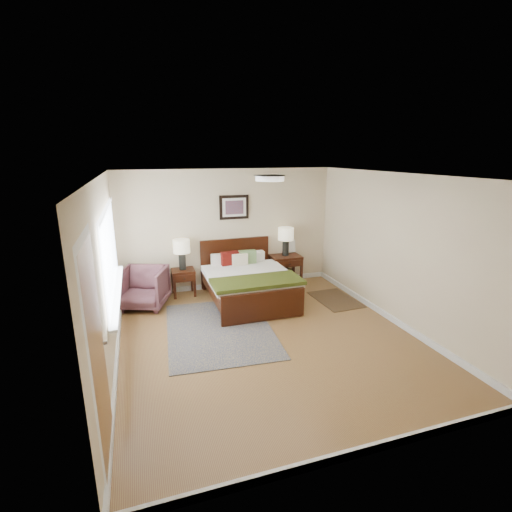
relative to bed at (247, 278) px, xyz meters
name	(u,v)px	position (x,y,z in m)	size (l,w,h in m)	color
floor	(268,338)	(-0.12, -1.55, -0.48)	(5.00, 5.00, 0.00)	olive
back_wall	(228,230)	(-0.12, 0.95, 0.77)	(4.50, 0.04, 2.50)	beige
front_wall	(368,339)	(-0.12, -4.05, 0.77)	(4.50, 0.04, 2.50)	beige
left_wall	(106,277)	(-2.37, -1.55, 0.77)	(0.04, 5.00, 2.50)	beige
right_wall	(396,250)	(2.13, -1.55, 0.77)	(0.04, 5.00, 2.50)	beige
ceiling	(270,175)	(-0.12, -1.55, 2.02)	(4.50, 5.00, 0.02)	white
window	(112,254)	(-2.32, -0.85, 0.89)	(0.11, 2.72, 1.32)	silver
door	(98,356)	(-2.35, -3.30, 0.59)	(0.06, 1.00, 2.18)	silver
ceil_fixture	(270,178)	(-0.12, -1.55, 1.98)	(0.44, 0.44, 0.08)	white
bed	(247,278)	(0.00, 0.00, 0.00)	(1.61, 1.93, 1.04)	#331207
wall_art	(234,207)	(0.00, 0.92, 1.24)	(0.62, 0.05, 0.50)	black
nightstand_left	(183,276)	(-1.14, 0.70, -0.06)	(0.45, 0.41, 0.54)	#331207
nightstand_right	(285,267)	(1.09, 0.71, -0.10)	(0.65, 0.49, 0.64)	#331207
lamp_left	(182,249)	(-1.14, 0.72, 0.48)	(0.33, 0.33, 0.61)	black
lamp_right	(286,236)	(1.09, 0.72, 0.59)	(0.33, 0.33, 0.61)	black
armchair	(143,288)	(-1.92, 0.33, -0.11)	(0.80, 0.83, 0.75)	brown
rug_persian	(219,329)	(-0.79, -1.02, -0.48)	(1.67, 2.36, 0.01)	#0C1A3F
rug_navy	(335,299)	(1.68, -0.47, -0.48)	(0.72, 1.08, 0.01)	black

